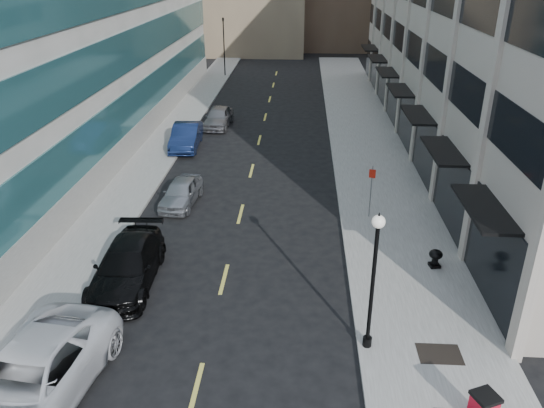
# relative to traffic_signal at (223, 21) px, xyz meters

# --- Properties ---
(sidewalk_right) EXTENTS (5.00, 80.00, 0.15)m
(sidewalk_right) POSITION_rel_traffic_signal_xyz_m (13.00, -28.00, -5.64)
(sidewalk_right) COLOR gray
(sidewalk_right) RESTS_ON ground
(sidewalk_left) EXTENTS (3.00, 80.00, 0.15)m
(sidewalk_left) POSITION_rel_traffic_signal_xyz_m (-1.00, -28.00, -5.64)
(sidewalk_left) COLOR gray
(sidewalk_left) RESTS_ON ground
(building_right) EXTENTS (15.30, 46.50, 18.25)m
(building_right) POSITION_rel_traffic_signal_xyz_m (22.44, -21.01, 3.28)
(building_right) COLOR #B3A797
(building_right) RESTS_ON ground
(grate_far) EXTENTS (1.40, 1.00, 0.01)m
(grate_far) POSITION_rel_traffic_signal_xyz_m (13.10, -44.20, -5.56)
(grate_far) COLOR black
(grate_far) RESTS_ON sidewalk_right
(road_centerline) EXTENTS (0.15, 68.20, 0.01)m
(road_centerline) POSITION_rel_traffic_signal_xyz_m (5.50, -31.00, -5.71)
(road_centerline) COLOR #D8CC4C
(road_centerline) RESTS_ON ground
(traffic_signal) EXTENTS (0.66, 0.66, 6.98)m
(traffic_signal) POSITION_rel_traffic_signal_xyz_m (0.00, 0.00, 0.00)
(traffic_signal) COLOR black
(traffic_signal) RESTS_ON ground
(car_white_van) EXTENTS (3.80, 6.86, 1.82)m
(car_white_van) POSITION_rel_traffic_signal_xyz_m (0.95, -46.85, -4.81)
(car_white_van) COLOR silver
(car_white_van) RESTS_ON ground
(car_black_pickup) EXTENTS (2.46, 5.60, 1.60)m
(car_black_pickup) POSITION_rel_traffic_signal_xyz_m (1.77, -40.47, -4.92)
(car_black_pickup) COLOR black
(car_black_pickup) RESTS_ON ground
(car_silver_sedan) EXTENTS (1.94, 4.07, 1.34)m
(car_silver_sedan) POSITION_rel_traffic_signal_xyz_m (2.30, -32.99, -5.05)
(car_silver_sedan) COLOR gray
(car_silver_sedan) RESTS_ON ground
(car_blue_sedan) EXTENTS (1.97, 4.98, 1.61)m
(car_blue_sedan) POSITION_rel_traffic_signal_xyz_m (0.70, -23.98, -4.91)
(car_blue_sedan) COLOR #121F46
(car_blue_sedan) RESTS_ON ground
(car_grey_sedan) EXTENTS (2.03, 4.56, 1.52)m
(car_grey_sedan) POSITION_rel_traffic_signal_xyz_m (2.15, -18.95, -4.96)
(car_grey_sedan) COLOR slate
(car_grey_sedan) RESTS_ON ground
(trash_bin) EXTENTS (0.85, 0.85, 1.05)m
(trash_bin) POSITION_rel_traffic_signal_xyz_m (13.56, -47.00, -5.00)
(trash_bin) COLOR red
(trash_bin) RESTS_ON sidewalk_right
(lamppost) EXTENTS (0.41, 0.41, 4.89)m
(lamppost) POSITION_rel_traffic_signal_xyz_m (10.80, -43.91, -2.70)
(lamppost) COLOR black
(lamppost) RESTS_ON sidewalk_right
(sign_post) EXTENTS (0.31, 0.12, 2.66)m
(sign_post) POSITION_rel_traffic_signal_xyz_m (11.90, -34.22, -3.88)
(sign_post) COLOR slate
(sign_post) RESTS_ON sidewalk_right
(urn_planter) EXTENTS (0.56, 0.56, 0.77)m
(urn_planter) POSITION_rel_traffic_signal_xyz_m (14.10, -38.78, -5.10)
(urn_planter) COLOR black
(urn_planter) RESTS_ON sidewalk_right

